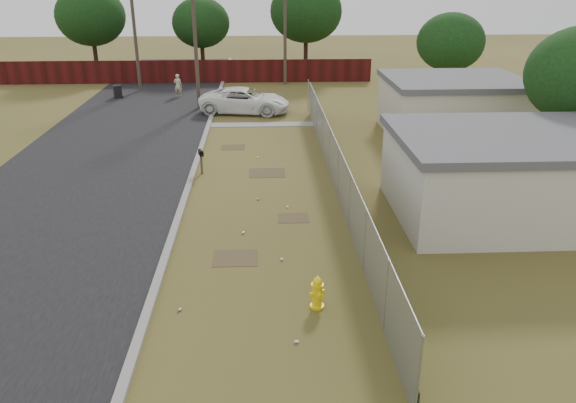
{
  "coord_description": "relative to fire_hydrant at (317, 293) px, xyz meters",
  "views": [
    {
      "loc": [
        0.12,
        -20.72,
        8.41
      ],
      "look_at": [
        0.95,
        -3.05,
        1.1
      ],
      "focal_mm": 35.0,
      "sensor_mm": 36.0,
      "label": 1
    }
  ],
  "objects": [
    {
      "name": "trash_bin",
      "position": [
        -11.59,
        27.37,
        0.01
      ],
      "size": [
        0.77,
        0.75,
        0.89
      ],
      "color": "black",
      "rests_on": "ground"
    },
    {
      "name": "mailbox",
      "position": [
        -4.11,
        10.92,
        0.44
      ],
      "size": [
        0.29,
        0.49,
        1.12
      ],
      "color": "brown",
      "rests_on": "ground"
    },
    {
      "name": "ground",
      "position": [
        -1.51,
        7.89,
        -0.44
      ],
      "size": [
        120.0,
        120.0,
        0.0
      ],
      "primitive_type": "plane",
      "color": "brown",
      "rests_on": "ground"
    },
    {
      "name": "privacy_fence",
      "position": [
        -7.51,
        32.89,
        0.46
      ],
      "size": [
        30.0,
        0.12,
        1.8
      ],
      "primitive_type": "cube",
      "color": "#470F0F",
      "rests_on": "ground"
    },
    {
      "name": "chainlink_fence",
      "position": [
        1.61,
        8.92,
        0.36
      ],
      "size": [
        0.1,
        27.06,
        2.02
      ],
      "color": "gray",
      "rests_on": "ground"
    },
    {
      "name": "scattered_litter",
      "position": [
        -1.57,
        4.77,
        -0.4
      ],
      "size": [
        3.3,
        14.67,
        0.07
      ],
      "color": "silver",
      "rests_on": "ground"
    },
    {
      "name": "utility_poles",
      "position": [
        -5.18,
        28.56,
        4.25
      ],
      "size": [
        12.6,
        8.24,
        9.0
      ],
      "color": "#4C4032",
      "rests_on": "ground"
    },
    {
      "name": "pickup_truck",
      "position": [
        -2.46,
        22.46,
        0.34
      ],
      "size": [
        5.99,
        3.51,
        1.57
      ],
      "primitive_type": "imported",
      "rotation": [
        0.0,
        0.0,
        1.4
      ],
      "color": "white",
      "rests_on": "ground"
    },
    {
      "name": "houses",
      "position": [
        8.19,
        11.03,
        1.12
      ],
      "size": [
        9.3,
        17.24,
        3.1
      ],
      "color": "beige",
      "rests_on": "ground"
    },
    {
      "name": "horizon_trees",
      "position": [
        -0.67,
        31.45,
        4.19
      ],
      "size": [
        33.32,
        31.94,
        7.78
      ],
      "color": "#302015",
      "rests_on": "ground"
    },
    {
      "name": "pedestrian",
      "position": [
        -7.34,
        27.58,
        0.36
      ],
      "size": [
        0.64,
        0.47,
        1.61
      ],
      "primitive_type": "imported",
      "rotation": [
        0.0,
        0.0,
        3.0
      ],
      "color": "beige",
      "rests_on": "ground"
    },
    {
      "name": "street",
      "position": [
        -8.27,
        15.94,
        -0.42
      ],
      "size": [
        15.1,
        60.0,
        0.12
      ],
      "color": "black",
      "rests_on": "ground"
    },
    {
      "name": "fire_hydrant",
      "position": [
        0.0,
        0.0,
        0.0
      ],
      "size": [
        0.49,
        0.49,
        0.94
      ],
      "color": "yellow",
      "rests_on": "ground"
    }
  ]
}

